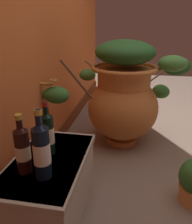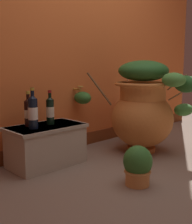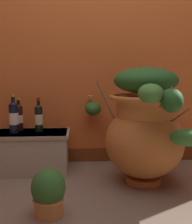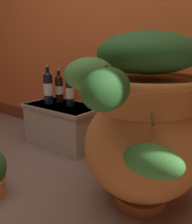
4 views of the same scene
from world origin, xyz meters
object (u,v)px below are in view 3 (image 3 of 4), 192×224
wine_bottle_left (19,116)px  wine_bottle_middle (39,117)px  potted_shrub (48,193)px  terracotta_urn (145,127)px  wine_bottle_right (14,116)px

wine_bottle_left → wine_bottle_middle: wine_bottle_middle is taller
wine_bottle_middle → potted_shrub: (0.17, -0.86, -0.34)m
terracotta_urn → wine_bottle_middle: (-0.88, 0.36, 0.03)m
terracotta_urn → potted_shrub: size_ratio=3.75×
wine_bottle_left → wine_bottle_right: 0.11m
terracotta_urn → potted_shrub: 0.93m
terracotta_urn → potted_shrub: terracotta_urn is taller
wine_bottle_left → wine_bottle_middle: 0.19m
wine_bottle_middle → potted_shrub: wine_bottle_middle is taller
terracotta_urn → wine_bottle_middle: terracotta_urn is taller
terracotta_urn → wine_bottle_right: (-1.09, 0.31, 0.05)m
wine_bottle_left → wine_bottle_right: wine_bottle_right is taller
terracotta_urn → wine_bottle_right: 1.13m
wine_bottle_middle → potted_shrub: bearing=-79.2°
wine_bottle_right → wine_bottle_left: bearing=78.0°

